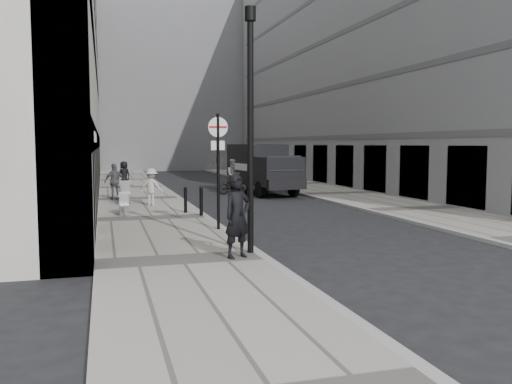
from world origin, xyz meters
TOP-DOWN VIEW (x-y plane):
  - ground at (0.00, 0.00)m, footprint 120.00×120.00m
  - sidewalk at (-2.00, 18.00)m, footprint 4.00×60.00m
  - far_sidewalk at (9.00, 18.00)m, footprint 4.00×60.00m
  - building_left at (-6.00, 24.50)m, footprint 4.00×45.00m
  - building_right at (14.00, 24.50)m, footprint 6.00×45.00m
  - building_far at (1.50, 56.00)m, footprint 24.00×16.00m
  - walking_man at (-0.67, 2.48)m, footprint 0.87×0.74m
  - sign_post at (-0.20, 6.96)m, footprint 0.64×0.10m
  - lamppost at (-0.20, 3.01)m, footprint 0.27×0.27m
  - bollard_near at (-0.15, 10.42)m, footprint 0.14×0.14m
  - bollard_far at (-0.60, 11.48)m, footprint 0.13×0.13m
  - panel_van at (5.02, 19.70)m, footprint 2.95×6.28m
  - cyclist at (3.42, 20.11)m, footprint 1.97×1.07m
  - pedestrian_a at (-3.21, 17.67)m, footprint 1.14×0.77m
  - pedestrian_b at (-1.69, 14.43)m, footprint 1.24×1.05m
  - pedestrian_c at (-2.51, 24.22)m, footprint 0.99×0.89m
  - cafe_table_near at (-2.80, 15.57)m, footprint 0.79×1.79m
  - cafe_table_mid at (-3.01, 11.57)m, footprint 0.64×1.46m
  - cafe_table_far at (-2.80, 17.85)m, footprint 0.65×1.47m

SIDE VIEW (x-z plane):
  - ground at x=0.00m, z-range 0.00..0.00m
  - sidewalk at x=-2.00m, z-range 0.00..0.12m
  - far_sidewalk at x=9.00m, z-range 0.00..0.12m
  - cafe_table_mid at x=-3.01m, z-range 0.13..0.95m
  - cafe_table_far at x=-2.80m, z-range 0.13..0.96m
  - bollard_far at x=-0.60m, z-range 0.12..1.09m
  - bollard_near at x=-0.15m, z-range 0.12..1.15m
  - cafe_table_near at x=-2.80m, z-range 0.13..1.15m
  - cyclist at x=3.42m, z-range -0.22..1.80m
  - pedestrian_b at x=-1.69m, z-range 0.12..1.78m
  - pedestrian_c at x=-2.51m, z-range 0.12..1.82m
  - pedestrian_a at x=-3.21m, z-range 0.12..1.91m
  - walking_man at x=-0.67m, z-range 0.12..2.13m
  - panel_van at x=5.02m, z-range 0.18..3.03m
  - sign_post at x=-0.20m, z-range 0.64..4.35m
  - lamppost at x=-0.20m, z-range 0.46..6.55m
  - building_left at x=-6.00m, z-range 0.00..18.00m
  - building_right at x=14.00m, z-range 0.00..20.00m
  - building_far at x=1.50m, z-range 0.00..22.00m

